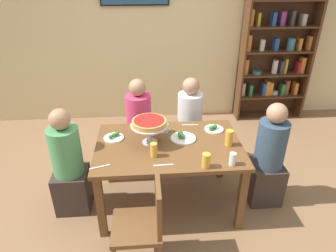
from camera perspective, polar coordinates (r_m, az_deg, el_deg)
ground_plane at (r=3.41m, az=0.13°, el=-14.09°), size 12.00×12.00×0.00m
rear_partition at (r=4.79m, az=-2.04°, el=17.61°), size 8.00×0.12×2.80m
dining_table at (r=3.01m, az=0.15°, el=-5.02°), size 1.43×0.93×0.74m
bookshelf at (r=5.09m, az=19.79°, el=13.45°), size 1.10×0.30×2.21m
diner_head_west at (r=3.20m, az=-18.23°, el=-7.70°), size 0.34×0.34×1.15m
diner_head_east at (r=3.31m, az=18.40°, el=-6.39°), size 0.34×0.34×1.15m
diner_far_left at (r=3.73m, az=-5.42°, el=-0.75°), size 0.34×0.34×1.15m
diner_far_right at (r=3.76m, az=4.06°, el=-0.42°), size 0.34×0.34×1.15m
chair_near_left at (r=2.53m, az=-4.38°, el=-17.56°), size 0.40×0.40×0.87m
deep_dish_pizza_stand at (r=2.89m, az=-3.59°, el=0.42°), size 0.36×0.36×0.25m
salad_plate_near_diner at (r=3.23m, az=8.64°, el=-0.48°), size 0.20×0.20×0.07m
salad_plate_far_diner at (r=3.04m, az=2.76°, el=-2.13°), size 0.26×0.26×0.07m
salad_plate_spare at (r=3.09m, az=-10.21°, el=-2.06°), size 0.20×0.20×0.06m
beer_glass_amber_tall at (r=2.63m, az=7.22°, el=-6.53°), size 0.07×0.07×0.14m
beer_glass_amber_short at (r=2.96m, az=11.53°, el=-2.23°), size 0.08×0.08×0.16m
beer_glass_amber_spare at (r=2.75m, az=-2.71°, el=-4.56°), size 0.07×0.07×0.14m
water_glass_clear_near at (r=3.14m, az=-0.55°, el=-0.37°), size 0.07×0.07×0.10m
water_glass_clear_far at (r=2.70m, az=12.14°, el=-6.14°), size 0.06×0.06×0.12m
cutlery_fork_near at (r=3.31m, az=4.22°, el=0.22°), size 0.18×0.02×0.00m
cutlery_knife_near at (r=2.71m, az=-12.81°, el=-7.56°), size 0.18×0.07×0.00m
cutlery_fork_far at (r=2.67m, az=-0.89°, el=-7.42°), size 0.18×0.02×0.00m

